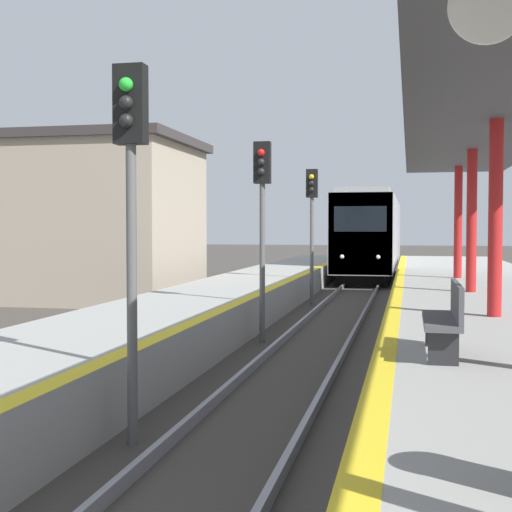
# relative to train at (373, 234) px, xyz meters

# --- Properties ---
(train) EXTENTS (2.63, 21.70, 4.21)m
(train) POSITION_rel_train_xyz_m (0.00, 0.00, 0.00)
(train) COLOR black
(train) RESTS_ON ground
(signal_near) EXTENTS (0.36, 0.31, 4.36)m
(signal_near) POSITION_rel_train_xyz_m (-1.17, -32.09, 0.91)
(signal_near) COLOR #595959
(signal_near) RESTS_ON ground
(signal_mid) EXTENTS (0.36, 0.31, 4.36)m
(signal_mid) POSITION_rel_train_xyz_m (-1.17, -24.65, 0.91)
(signal_mid) COLOR #595959
(signal_mid) RESTS_ON ground
(signal_far) EXTENTS (0.36, 0.31, 4.36)m
(signal_far) POSITION_rel_train_xyz_m (-1.09, -17.21, 0.91)
(signal_far) COLOR #595959
(signal_far) RESTS_ON ground
(station_canopy) EXTENTS (3.27, 25.20, 3.76)m
(station_canopy) POSITION_rel_train_xyz_m (3.46, -26.28, 2.30)
(station_canopy) COLOR red
(station_canopy) RESTS_ON platform_right
(bench) EXTENTS (0.44, 1.67, 0.92)m
(bench) POSITION_rel_train_xyz_m (2.42, -30.52, -0.75)
(bench) COLOR #4C4C51
(bench) RESTS_ON platform_right
(station_building) EXTENTS (9.81, 6.15, 5.61)m
(station_building) POSITION_rel_train_xyz_m (-10.26, -16.62, 0.68)
(station_building) COLOR tan
(station_building) RESTS_ON ground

